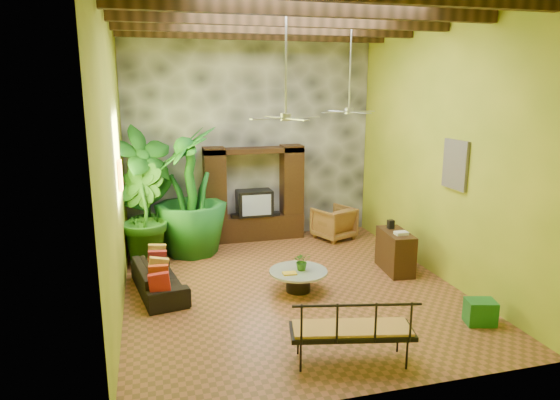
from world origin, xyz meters
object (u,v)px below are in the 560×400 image
object	(u,v)px
ceiling_fan_front	(286,104)
tall_plant_c	(190,192)
entertainment_center	(254,201)
iron_bench	(354,328)
tall_plant_a	(145,191)
wicker_armchair	(334,223)
coffee_table	(298,278)
sofa	(159,279)
side_console	(395,251)
ceiling_fan_back	(349,101)
green_bin	(480,312)
tall_plant_b	(141,215)

from	to	relation	value
ceiling_fan_front	tall_plant_c	bearing A→B (deg)	116.02
entertainment_center	ceiling_fan_front	distance (m)	4.30
iron_bench	tall_plant_a	bearing A→B (deg)	128.31
wicker_armchair	ceiling_fan_front	bearing A→B (deg)	32.57
coffee_table	sofa	bearing A→B (deg)	166.76
side_console	ceiling_fan_back	bearing A→B (deg)	131.59
ceiling_fan_front	green_bin	distance (m)	4.57
ceiling_fan_front	side_console	bearing A→B (deg)	14.41
tall_plant_c	side_console	size ratio (longest dim) A/B	2.74
entertainment_center	ceiling_fan_front	size ratio (longest dim) A/B	1.29
iron_bench	ceiling_fan_front	bearing A→B (deg)	109.22
sofa	tall_plant_b	size ratio (longest dim) A/B	0.86
ceiling_fan_back	iron_bench	distance (m)	5.15
green_bin	side_console	bearing A→B (deg)	94.75
tall_plant_a	tall_plant_b	size ratio (longest dim) A/B	1.35
sofa	green_bin	bearing A→B (deg)	-127.57
ceiling_fan_front	coffee_table	size ratio (longest dim) A/B	1.74
tall_plant_c	tall_plant_b	bearing A→B (deg)	-157.98
tall_plant_a	side_console	size ratio (longest dim) A/B	2.77
tall_plant_a	iron_bench	xyz separation A→B (m)	(2.63, -5.44, -0.91)
entertainment_center	iron_bench	bearing A→B (deg)	-89.21
entertainment_center	ceiling_fan_front	xyz separation A→B (m)	(-0.20, -3.54, 2.44)
ceiling_fan_front	tall_plant_a	xyz separation A→B (m)	(-2.35, 3.04, -1.96)
entertainment_center	green_bin	distance (m)	5.97
tall_plant_b	side_console	distance (m)	5.30
ceiling_fan_back	entertainment_center	bearing A→B (deg)	129.57
sofa	ceiling_fan_front	bearing A→B (deg)	-118.87
tall_plant_a	sofa	bearing A→B (deg)	-86.01
side_console	tall_plant_c	bearing A→B (deg)	155.74
coffee_table	ceiling_fan_front	bearing A→B (deg)	-149.71
tall_plant_c	ceiling_fan_front	bearing A→B (deg)	-63.98
ceiling_fan_back	coffee_table	size ratio (longest dim) A/B	1.74
ceiling_fan_front	tall_plant_c	world-z (taller)	ceiling_fan_front
coffee_table	green_bin	bearing A→B (deg)	-39.58
ceiling_fan_front	side_console	size ratio (longest dim) A/B	1.79
iron_bench	ceiling_fan_back	bearing A→B (deg)	81.75
tall_plant_c	entertainment_center	bearing A→B (deg)	23.32
tall_plant_a	coffee_table	size ratio (longest dim) A/B	2.69
coffee_table	tall_plant_a	bearing A→B (deg)	132.64
ceiling_fan_back	side_console	world-z (taller)	ceiling_fan_back
coffee_table	green_bin	xyz separation A→B (m)	(2.41, -1.99, -0.06)
entertainment_center	tall_plant_c	size ratio (longest dim) A/B	0.84
tall_plant_c	green_bin	distance (m)	6.34
entertainment_center	tall_plant_b	size ratio (longest dim) A/B	1.13
wicker_armchair	coffee_table	size ratio (longest dim) A/B	0.82
ceiling_fan_front	tall_plant_b	xyz separation A→B (m)	(-2.45, 2.42, -2.34)
entertainment_center	tall_plant_c	distance (m)	1.79
coffee_table	side_console	distance (m)	2.26
ceiling_fan_front	coffee_table	bearing A→B (deg)	30.29
tall_plant_b	green_bin	size ratio (longest dim) A/B	4.72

